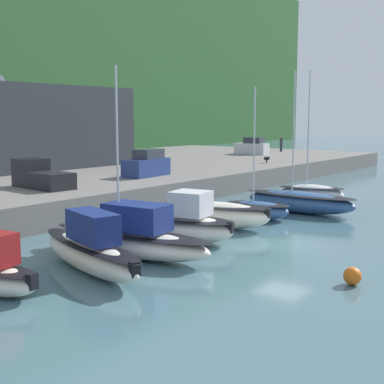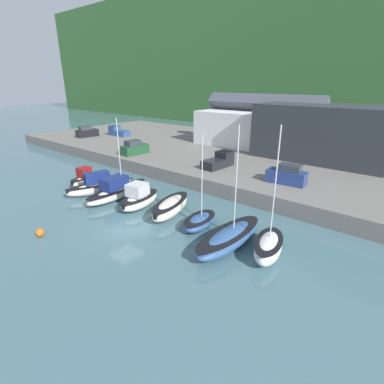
{
  "view_description": "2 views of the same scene",
  "coord_description": "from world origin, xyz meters",
  "px_view_note": "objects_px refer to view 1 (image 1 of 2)",
  "views": [
    {
      "loc": [
        -23.85,
        -12.64,
        6.38
      ],
      "look_at": [
        -1.52,
        4.73,
        2.41
      ],
      "focal_mm": 50.0,
      "sensor_mm": 36.0,
      "label": 1
    },
    {
      "loc": [
        19.67,
        -14.27,
        12.25
      ],
      "look_at": [
        2.64,
        6.11,
        2.4
      ],
      "focal_mm": 28.0,
      "sensor_mm": 36.0,
      "label": 2
    }
  ],
  "objects_px": {
    "parked_car_3": "(252,147)",
    "mooring_buoy_0": "(352,276)",
    "moored_boat_1": "(90,249)",
    "moored_boat_2": "(131,237)",
    "moored_boat_4": "(217,214)",
    "moored_boat_7": "(311,194)",
    "pickup_truck_0": "(39,175)",
    "person_on_quay": "(281,144)",
    "moored_boat_6": "(300,201)",
    "moored_boat_3": "(187,223)",
    "parked_car_1": "(147,165)",
    "dog_on_quay": "(267,159)",
    "moored_boat_5": "(258,209)"
  },
  "relations": [
    {
      "from": "parked_car_3",
      "to": "mooring_buoy_0",
      "type": "bearing_deg",
      "value": -148.82
    },
    {
      "from": "moored_boat_1",
      "to": "moored_boat_2",
      "type": "xyz_separation_m",
      "value": [
        2.76,
        0.33,
        -0.02
      ]
    },
    {
      "from": "moored_boat_4",
      "to": "parked_car_3",
      "type": "relative_size",
      "value": 1.55
    },
    {
      "from": "moored_boat_7",
      "to": "parked_car_3",
      "type": "distance_m",
      "value": 30.12
    },
    {
      "from": "moored_boat_7",
      "to": "pickup_truck_0",
      "type": "bearing_deg",
      "value": 119.21
    },
    {
      "from": "person_on_quay",
      "to": "moored_boat_6",
      "type": "bearing_deg",
      "value": -149.62
    },
    {
      "from": "moored_boat_3",
      "to": "moored_boat_7",
      "type": "bearing_deg",
      "value": -11.92
    },
    {
      "from": "parked_car_1",
      "to": "moored_boat_2",
      "type": "bearing_deg",
      "value": 125.08
    },
    {
      "from": "moored_boat_2",
      "to": "moored_boat_4",
      "type": "distance_m",
      "value": 7.61
    },
    {
      "from": "moored_boat_7",
      "to": "dog_on_quay",
      "type": "relative_size",
      "value": 10.93
    },
    {
      "from": "moored_boat_5",
      "to": "parked_car_1",
      "type": "relative_size",
      "value": 1.9
    },
    {
      "from": "parked_car_3",
      "to": "moored_boat_5",
      "type": "bearing_deg",
      "value": -152.76
    },
    {
      "from": "moored_boat_6",
      "to": "pickup_truck_0",
      "type": "relative_size",
      "value": 1.95
    },
    {
      "from": "moored_boat_6",
      "to": "mooring_buoy_0",
      "type": "xyz_separation_m",
      "value": [
        -13.1,
        -8.79,
        -0.42
      ]
    },
    {
      "from": "moored_boat_5",
      "to": "dog_on_quay",
      "type": "height_order",
      "value": "moored_boat_5"
    },
    {
      "from": "moored_boat_2",
      "to": "moored_boat_6",
      "type": "bearing_deg",
      "value": -10.29
    },
    {
      "from": "moored_boat_6",
      "to": "moored_boat_7",
      "type": "distance_m",
      "value": 3.07
    },
    {
      "from": "moored_boat_7",
      "to": "moored_boat_5",
      "type": "bearing_deg",
      "value": 159.78
    },
    {
      "from": "moored_boat_4",
      "to": "pickup_truck_0",
      "type": "height_order",
      "value": "pickup_truck_0"
    },
    {
      "from": "dog_on_quay",
      "to": "parked_car_3",
      "type": "bearing_deg",
      "value": -126.11
    },
    {
      "from": "moored_boat_4",
      "to": "moored_boat_6",
      "type": "distance_m",
      "value": 7.81
    },
    {
      "from": "moored_boat_6",
      "to": "person_on_quay",
      "type": "height_order",
      "value": "moored_boat_6"
    },
    {
      "from": "moored_boat_1",
      "to": "moored_boat_5",
      "type": "distance_m",
      "value": 14.29
    },
    {
      "from": "parked_car_3",
      "to": "pickup_truck_0",
      "type": "xyz_separation_m",
      "value": [
        -36.78,
        -5.89,
        -0.1
      ]
    },
    {
      "from": "moored_boat_5",
      "to": "moored_boat_7",
      "type": "xyz_separation_m",
      "value": [
        6.77,
        -0.44,
        0.22
      ]
    },
    {
      "from": "pickup_truck_0",
      "to": "parked_car_3",
      "type": "bearing_deg",
      "value": 12.27
    },
    {
      "from": "moored_boat_3",
      "to": "moored_boat_2",
      "type": "bearing_deg",
      "value": 165.19
    },
    {
      "from": "moored_boat_4",
      "to": "parked_car_3",
      "type": "xyz_separation_m",
      "value": [
        33.81,
        18.41,
        1.79
      ]
    },
    {
      "from": "parked_car_1",
      "to": "dog_on_quay",
      "type": "bearing_deg",
      "value": -99.92
    },
    {
      "from": "pickup_truck_0",
      "to": "dog_on_quay",
      "type": "xyz_separation_m",
      "value": [
        26.32,
        -2.31,
        -0.36
      ]
    },
    {
      "from": "moored_boat_1",
      "to": "moored_boat_5",
      "type": "bearing_deg",
      "value": 17.52
    },
    {
      "from": "moored_boat_5",
      "to": "moored_boat_6",
      "type": "bearing_deg",
      "value": -23.69
    },
    {
      "from": "pickup_truck_0",
      "to": "mooring_buoy_0",
      "type": "height_order",
      "value": "pickup_truck_0"
    },
    {
      "from": "parked_car_1",
      "to": "dog_on_quay",
      "type": "height_order",
      "value": "parked_car_1"
    },
    {
      "from": "moored_boat_1",
      "to": "moored_boat_2",
      "type": "relative_size",
      "value": 0.92
    },
    {
      "from": "moored_boat_4",
      "to": "parked_car_3",
      "type": "bearing_deg",
      "value": 11.19
    },
    {
      "from": "moored_boat_2",
      "to": "mooring_buoy_0",
      "type": "relative_size",
      "value": 12.65
    },
    {
      "from": "moored_boat_2",
      "to": "dog_on_quay",
      "type": "distance_m",
      "value": 32.78
    },
    {
      "from": "moored_boat_7",
      "to": "parked_car_1",
      "type": "height_order",
      "value": "moored_boat_7"
    },
    {
      "from": "moored_boat_2",
      "to": "moored_boat_6",
      "type": "xyz_separation_m",
      "value": [
        15.28,
        -0.86,
        -0.15
      ]
    },
    {
      "from": "moored_boat_4",
      "to": "dog_on_quay",
      "type": "relative_size",
      "value": 7.62
    },
    {
      "from": "parked_car_1",
      "to": "mooring_buoy_0",
      "type": "xyz_separation_m",
      "value": [
        -12.02,
        -21.74,
        -2.26
      ]
    },
    {
      "from": "person_on_quay",
      "to": "moored_boat_5",
      "type": "bearing_deg",
      "value": -153.5
    },
    {
      "from": "mooring_buoy_0",
      "to": "moored_boat_4",
      "type": "bearing_deg",
      "value": 62.02
    },
    {
      "from": "moored_boat_7",
      "to": "person_on_quay",
      "type": "relative_size",
      "value": 4.5
    },
    {
      "from": "moored_boat_4",
      "to": "moored_boat_5",
      "type": "relative_size",
      "value": 0.81
    },
    {
      "from": "moored_boat_2",
      "to": "parked_car_1",
      "type": "bearing_deg",
      "value": 33.34
    },
    {
      "from": "moored_boat_1",
      "to": "moored_boat_2",
      "type": "height_order",
      "value": "moored_boat_2"
    },
    {
      "from": "moored_boat_3",
      "to": "moored_boat_7",
      "type": "height_order",
      "value": "moored_boat_7"
    },
    {
      "from": "moored_boat_3",
      "to": "parked_car_3",
      "type": "bearing_deg",
      "value": 15.39
    }
  ]
}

